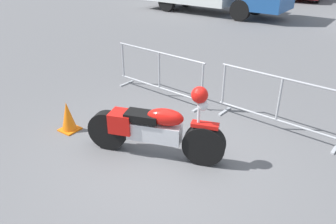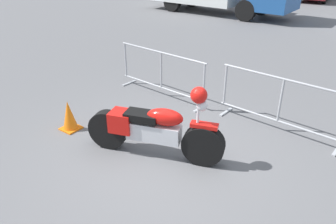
{
  "view_description": "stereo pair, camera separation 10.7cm",
  "coord_description": "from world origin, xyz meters",
  "px_view_note": "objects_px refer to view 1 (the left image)",
  "views": [
    {
      "loc": [
        2.63,
        -3.64,
        3.2
      ],
      "look_at": [
        -0.21,
        0.45,
        0.65
      ],
      "focal_mm": 35.0,
      "sensor_mm": 36.0,
      "label": 1
    },
    {
      "loc": [
        2.72,
        -3.57,
        3.2
      ],
      "look_at": [
        -0.21,
        0.45,
        0.65
      ],
      "focal_mm": 35.0,
      "sensor_mm": 36.0,
      "label": 2
    }
  ],
  "objects_px": {
    "crowd_barrier_far": "(279,103)",
    "crowd_barrier_near": "(159,73)",
    "traffic_cone": "(68,117)",
    "motorcycle": "(154,129)"
  },
  "relations": [
    {
      "from": "crowd_barrier_far",
      "to": "traffic_cone",
      "type": "xyz_separation_m",
      "value": [
        -3.24,
        -2.31,
        -0.27
      ]
    },
    {
      "from": "motorcycle",
      "to": "crowd_barrier_far",
      "type": "xyz_separation_m",
      "value": [
        1.39,
        2.04,
        0.05
      ]
    },
    {
      "from": "crowd_barrier_near",
      "to": "traffic_cone",
      "type": "distance_m",
      "value": 2.37
    },
    {
      "from": "crowd_barrier_near",
      "to": "crowd_barrier_far",
      "type": "distance_m",
      "value": 2.78
    },
    {
      "from": "crowd_barrier_near",
      "to": "crowd_barrier_far",
      "type": "xyz_separation_m",
      "value": [
        2.78,
        0.0,
        0.0
      ]
    },
    {
      "from": "crowd_barrier_near",
      "to": "traffic_cone",
      "type": "height_order",
      "value": "crowd_barrier_near"
    },
    {
      "from": "crowd_barrier_far",
      "to": "crowd_barrier_near",
      "type": "bearing_deg",
      "value": 180.0
    },
    {
      "from": "traffic_cone",
      "to": "crowd_barrier_near",
      "type": "bearing_deg",
      "value": 78.76
    },
    {
      "from": "crowd_barrier_near",
      "to": "crowd_barrier_far",
      "type": "bearing_deg",
      "value": 0.0
    },
    {
      "from": "motorcycle",
      "to": "crowd_barrier_near",
      "type": "bearing_deg",
      "value": 105.64
    }
  ]
}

